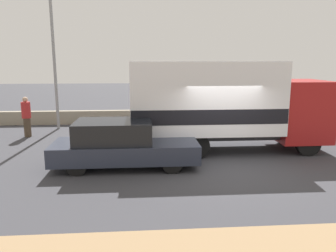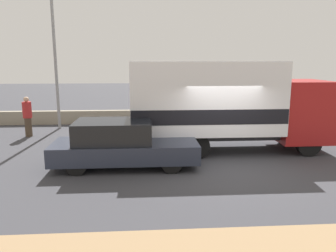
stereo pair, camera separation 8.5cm
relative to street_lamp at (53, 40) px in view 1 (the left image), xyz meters
The scene contains 6 objects.
ground_plane 10.37m from the street_lamp, 43.39° to the right, with size 80.00×80.00×0.00m, color #38383D.
stone_wall_backdrop 7.99m from the street_lamp, ahead, with size 60.00×0.35×0.70m.
street_lamp is the anchor object (origin of this frame).
box_truck 8.79m from the street_lamp, 32.91° to the right, with size 7.14×2.40×3.29m.
car_hatchback 7.99m from the street_lamp, 60.63° to the right, with size 4.52×1.72×1.48m.
pedestrian 3.87m from the street_lamp, 117.74° to the right, with size 0.39×0.39×1.77m.
Camera 1 is at (-2.66, -9.79, 3.30)m, focal length 35.00 mm.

